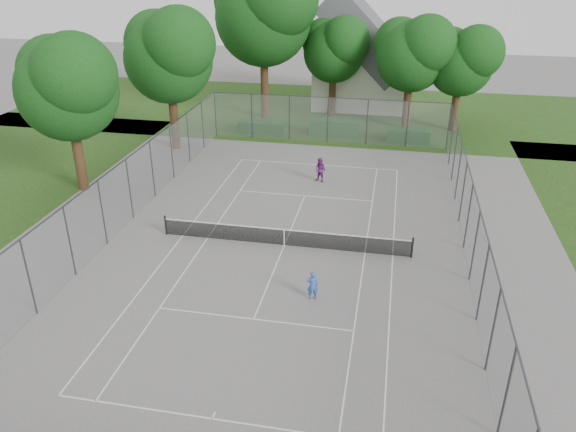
% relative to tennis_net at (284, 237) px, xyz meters
% --- Properties ---
extents(ground, '(120.00, 120.00, 0.00)m').
position_rel_tennis_net_xyz_m(ground, '(0.00, 0.00, -0.51)').
color(ground, '#64615F').
rests_on(ground, ground).
extents(grass_far, '(60.00, 20.00, 0.00)m').
position_rel_tennis_net_xyz_m(grass_far, '(0.00, 26.00, -0.51)').
color(grass_far, '#203F12').
rests_on(grass_far, ground).
extents(court_markings, '(11.03, 23.83, 0.01)m').
position_rel_tennis_net_xyz_m(court_markings, '(0.00, 0.00, -0.50)').
color(court_markings, silver).
rests_on(court_markings, ground).
extents(tennis_net, '(12.87, 0.10, 1.10)m').
position_rel_tennis_net_xyz_m(tennis_net, '(0.00, 0.00, 0.00)').
color(tennis_net, black).
rests_on(tennis_net, ground).
extents(perimeter_fence, '(18.08, 34.08, 3.52)m').
position_rel_tennis_net_xyz_m(perimeter_fence, '(0.00, 0.00, 1.30)').
color(perimeter_fence, '#38383D').
rests_on(perimeter_fence, ground).
extents(tree_far_left, '(9.21, 8.41, 13.23)m').
position_rel_tennis_net_xyz_m(tree_far_left, '(-6.24, 22.88, 8.59)').
color(tree_far_left, '#372314').
rests_on(tree_far_left, ground).
extents(tree_far_midleft, '(6.03, 5.51, 8.67)m').
position_rel_tennis_net_xyz_m(tree_far_midleft, '(-0.55, 24.78, 5.44)').
color(tree_far_midleft, '#372314').
rests_on(tree_far_midleft, ground).
extents(tree_far_midright, '(6.43, 5.87, 9.24)m').
position_rel_tennis_net_xyz_m(tree_far_midright, '(6.00, 21.76, 5.84)').
color(tree_far_midright, '#372314').
rests_on(tree_far_midright, ground).
extents(tree_far_right, '(5.93, 5.41, 8.52)m').
position_rel_tennis_net_xyz_m(tree_far_right, '(9.86, 22.07, 5.34)').
color(tree_far_right, '#372314').
rests_on(tree_far_right, ground).
extents(tree_side_back, '(7.19, 6.57, 10.34)m').
position_rel_tennis_net_xyz_m(tree_side_back, '(-10.94, 13.40, 6.60)').
color(tree_side_back, '#372314').
rests_on(tree_side_back, ground).
extents(tree_side_front, '(6.76, 6.18, 9.72)m').
position_rel_tennis_net_xyz_m(tree_side_front, '(-13.78, 4.79, 6.17)').
color(tree_side_front, '#372314').
rests_on(tree_side_front, ground).
extents(hedge_left, '(3.83, 1.15, 0.96)m').
position_rel_tennis_net_xyz_m(hedge_left, '(-5.50, 18.34, -0.03)').
color(hedge_left, '#154418').
rests_on(hedge_left, ground).
extents(hedge_mid, '(3.98, 1.14, 1.25)m').
position_rel_tennis_net_xyz_m(hedge_mid, '(0.33, 18.83, 0.11)').
color(hedge_mid, '#154418').
rests_on(hedge_mid, ground).
extents(hedge_right, '(3.31, 1.22, 0.99)m').
position_rel_tennis_net_xyz_m(hedge_right, '(6.17, 18.26, -0.01)').
color(hedge_right, '#154418').
rests_on(hedge_right, ground).
extents(house, '(8.74, 6.77, 10.88)m').
position_rel_tennis_net_xyz_m(house, '(1.78, 28.64, 3.87)').
color(house, white).
rests_on(house, ground).
extents(girl_player, '(0.56, 0.45, 1.35)m').
position_rel_tennis_net_xyz_m(girl_player, '(2.14, -4.44, 0.16)').
color(girl_player, '#2D53AC').
rests_on(girl_player, ground).
extents(woman_player, '(0.96, 0.87, 1.60)m').
position_rel_tennis_net_xyz_m(woman_player, '(0.60, 8.83, 0.29)').
color(woman_player, '#652268').
rests_on(woman_player, ground).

